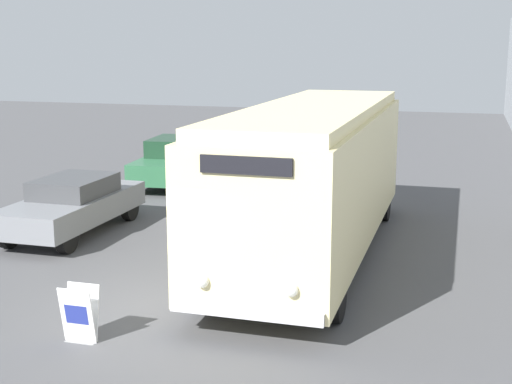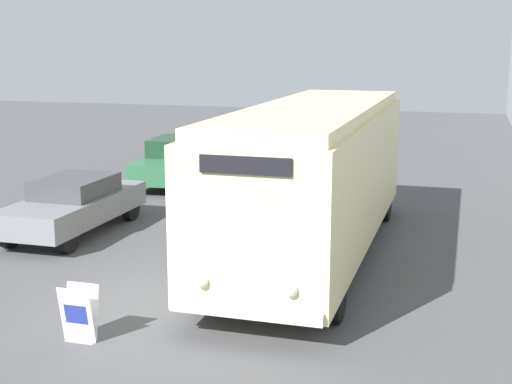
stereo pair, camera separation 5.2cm
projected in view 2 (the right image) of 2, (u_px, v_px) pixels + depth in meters
The scene contains 6 objects.
ground_plane at pixel (162, 315), 12.66m from camera, with size 80.00×80.00×0.00m, color #4C4C4F.
vintage_bus at pixel (315, 173), 15.83m from camera, with size 2.66×10.42×3.41m.
sign_board at pixel (79, 315), 11.46m from camera, with size 0.57×0.35×0.94m.
parked_car_near at pixel (74, 204), 18.00m from camera, with size 1.83×4.65×1.42m.
parked_car_mid at pixel (177, 161), 24.22m from camera, with size 2.31×4.67×1.58m.
parked_car_far at pixel (246, 135), 31.32m from camera, with size 2.21×4.31×1.47m.
Camera 2 is at (5.02, -10.97, 4.75)m, focal length 50.00 mm.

